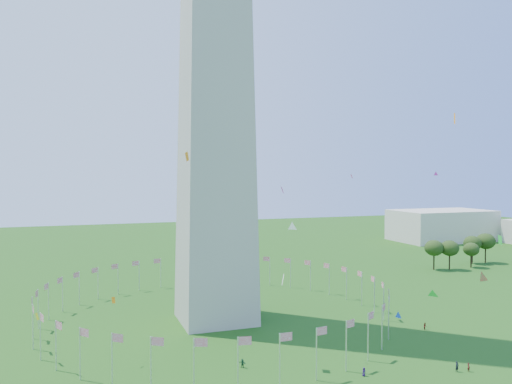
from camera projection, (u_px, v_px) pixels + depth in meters
flag_ring at (216, 302)px, 118.73m from camera, size 80.24×80.24×9.00m
gov_building_east_a at (442, 225)px, 263.13m from camera, size 50.00×30.00×16.00m
kites_aloft at (352, 242)px, 94.72m from camera, size 113.98×68.31×40.51m
tree_line_east at (478, 252)px, 190.48m from camera, size 53.86×15.56×11.45m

